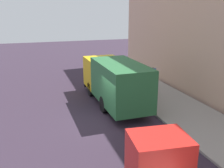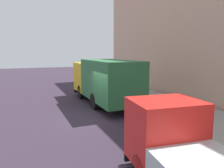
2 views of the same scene
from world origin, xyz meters
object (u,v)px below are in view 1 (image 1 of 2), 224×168
(pedestrian_third, at_px, (143,87))
(street_sign_post, at_px, (152,84))
(large_utility_truck, at_px, (114,80))
(pedestrian_walking, at_px, (155,83))
(pedestrian_standing, at_px, (131,79))
(traffic_cone_orange, at_px, (124,77))

(pedestrian_third, bearing_deg, street_sign_post, 53.04)
(large_utility_truck, xyz_separation_m, pedestrian_walking, (3.40, 0.57, -0.71))
(pedestrian_standing, height_order, traffic_cone_orange, pedestrian_standing)
(pedestrian_third, xyz_separation_m, street_sign_post, (-0.14, -1.61, 0.68))
(pedestrian_walking, bearing_deg, traffic_cone_orange, 163.50)
(pedestrian_standing, bearing_deg, large_utility_truck, 86.93)
(large_utility_truck, bearing_deg, pedestrian_standing, 45.97)
(pedestrian_walking, bearing_deg, pedestrian_third, -92.23)
(pedestrian_third, bearing_deg, large_utility_truck, -31.13)
(traffic_cone_orange, bearing_deg, pedestrian_third, -94.63)
(large_utility_truck, distance_m, traffic_cone_orange, 5.77)
(large_utility_truck, xyz_separation_m, street_sign_post, (2.08, -1.58, -0.04))
(large_utility_truck, xyz_separation_m, traffic_cone_orange, (2.62, 4.98, -1.27))
(pedestrian_walking, distance_m, street_sign_post, 2.60)
(pedestrian_walking, relative_size, traffic_cone_orange, 2.45)
(large_utility_truck, relative_size, pedestrian_walking, 4.60)
(street_sign_post, bearing_deg, pedestrian_standing, 88.08)
(pedestrian_walking, bearing_deg, large_utility_truck, -107.04)
(pedestrian_standing, relative_size, traffic_cone_orange, 2.35)
(pedestrian_third, height_order, traffic_cone_orange, pedestrian_third)
(pedestrian_standing, distance_m, traffic_cone_orange, 2.72)
(pedestrian_standing, xyz_separation_m, pedestrian_third, (0.01, -2.31, 0.02))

